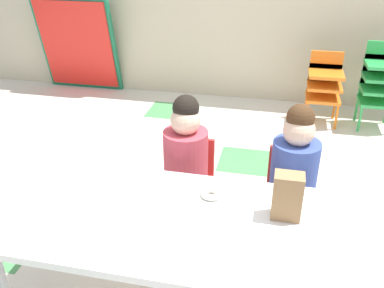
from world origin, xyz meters
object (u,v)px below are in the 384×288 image
Objects in this scene: folded_activity_table at (78,45)px; kid_chair_green_stack at (380,81)px; seated_child_middle_seat at (294,167)px; donut_powdered_on_plate at (211,194)px; seated_child_near_camera at (186,155)px; paper_bag_brown at (287,196)px; kid_chair_orange_stack at (324,83)px; craft_table at (182,227)px; paper_plate_near_edge at (211,197)px.

kid_chair_green_stack is at bearing -5.82° from folded_activity_table.
kid_chair_green_stack is (0.78, 1.96, -0.10)m from seated_child_middle_seat.
kid_chair_green_stack is 8.00× the size of donut_powdered_on_plate.
kid_chair_green_stack is (1.40, 1.96, -0.10)m from seated_child_near_camera.
seated_child_middle_seat is 2.11m from kid_chair_green_stack.
folded_activity_table is 4.94× the size of paper_bag_brown.
folded_activity_table is 10.86× the size of donut_powdered_on_plate.
seated_child_near_camera is at bearing 180.00° from seated_child_middle_seat.
kid_chair_orange_stack is 0.49m from kid_chair_green_stack.
seated_child_middle_seat is 0.84× the size of folded_activity_table.
folded_activity_table is (-1.91, 2.89, 0.01)m from craft_table.
craft_table is 0.63m from seated_child_near_camera.
seated_child_near_camera is 2.16m from kid_chair_orange_stack.
folded_activity_table is (-2.41, 2.28, -0.02)m from seated_child_middle_seat.
paper_bag_brown reaches higher than donut_powdered_on_plate.
donut_powdered_on_plate is (-0.35, 0.07, -0.09)m from paper_bag_brown.
seated_child_near_camera is 1.35× the size of kid_chair_orange_stack.
donut_powdered_on_plate is at bearing -106.04° from kid_chair_orange_stack.
kid_chair_orange_stack is at bearing 82.31° from paper_bag_brown.
kid_chair_orange_stack reaches higher than craft_table.
paper_plate_near_edge is (0.10, 0.19, 0.05)m from craft_table.
seated_child_near_camera is 5.10× the size of paper_plate_near_edge.
kid_chair_green_stack is 3.64× the size of paper_bag_brown.
kid_chair_green_stack reaches higher than paper_plate_near_edge.
craft_table is 2.87m from kid_chair_green_stack.
seated_child_near_camera is at bearing -125.55° from kid_chair_green_stack.
kid_chair_green_stack is (0.49, 0.00, 0.06)m from kid_chair_orange_stack.
seated_child_middle_seat is at bearing -111.75° from kid_chair_green_stack.
donut_powdered_on_plate reaches higher than craft_table.
paper_bag_brown is at bearing 14.36° from craft_table.
seated_child_middle_seat is (0.62, 0.00, 0.00)m from seated_child_near_camera.
paper_plate_near_edge is at bearing -62.35° from seated_child_near_camera.
craft_table is 0.22m from paper_plate_near_edge.
paper_plate_near_edge is (0.22, -0.42, 0.02)m from seated_child_near_camera.
seated_child_middle_seat is at bearing 85.21° from paper_bag_brown.
kid_chair_green_stack is at bearing 63.63° from craft_table.
seated_child_near_camera reaches higher than paper_plate_near_edge.
donut_powdered_on_plate is (-0.39, -0.42, 0.04)m from seated_child_middle_seat.
seated_child_near_camera is 2.41m from kid_chair_green_stack.
kid_chair_orange_stack is at bearing -6.88° from folded_activity_table.
seated_child_near_camera is at bearing 117.65° from paper_plate_near_edge.
craft_table is 0.23m from donut_powdered_on_plate.
paper_plate_near_edge is 1.80× the size of donut_powdered_on_plate.
kid_chair_green_stack is at bearing 68.25° from seated_child_middle_seat.
kid_chair_orange_stack is 0.85× the size of kid_chair_green_stack.
seated_child_middle_seat is (0.49, 0.61, 0.03)m from craft_table.
folded_activity_table is 3.37m from donut_powdered_on_plate.
kid_chair_orange_stack is 3.09× the size of paper_bag_brown.
paper_plate_near_edge is at bearing 0.00° from donut_powdered_on_plate.
folded_activity_table reaches higher than paper_bag_brown.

